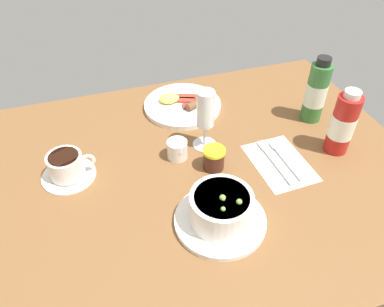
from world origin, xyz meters
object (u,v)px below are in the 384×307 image
(sauce_bottle_green, at_px, (316,92))
(breakfast_plate, at_px, (182,104))
(sauce_bottle_red, at_px, (343,124))
(coffee_cup, at_px, (67,167))
(creamer_jug, at_px, (177,149))
(jam_jar, at_px, (213,157))
(porridge_bowl, at_px, (222,210))
(wine_glass, at_px, (205,112))
(cutlery_setting, at_px, (279,161))

(sauce_bottle_green, relative_size, breakfast_plate, 0.83)
(breakfast_plate, bearing_deg, sauce_bottle_red, -43.23)
(coffee_cup, height_order, creamer_jug, coffee_cup)
(breakfast_plate, bearing_deg, creamer_jug, -109.76)
(jam_jar, bearing_deg, sauce_bottle_green, 17.12)
(porridge_bowl, bearing_deg, wine_glass, 78.77)
(cutlery_setting, relative_size, sauce_bottle_green, 0.99)
(coffee_cup, bearing_deg, sauce_bottle_green, 2.61)
(sauce_bottle_green, xyz_separation_m, sauce_bottle_red, (-0.01, -0.14, -0.01))
(porridge_bowl, xyz_separation_m, sauce_bottle_red, (0.36, 0.13, 0.04))
(jam_jar, height_order, sauce_bottle_red, sauce_bottle_red)
(creamer_jug, bearing_deg, sauce_bottle_red, -13.49)
(porridge_bowl, bearing_deg, creamer_jug, 97.81)
(cutlery_setting, xyz_separation_m, coffee_cup, (-0.50, 0.11, 0.03))
(coffee_cup, xyz_separation_m, creamer_jug, (0.27, -0.01, -0.01))
(cutlery_setting, bearing_deg, porridge_bowl, -147.65)
(porridge_bowl, relative_size, creamer_jug, 3.21)
(porridge_bowl, distance_m, jam_jar, 0.17)
(coffee_cup, relative_size, wine_glass, 0.82)
(porridge_bowl, height_order, creamer_jug, porridge_bowl)
(coffee_cup, height_order, sauce_bottle_red, sauce_bottle_red)
(cutlery_setting, relative_size, wine_glass, 1.15)
(cutlery_setting, relative_size, coffee_cup, 1.40)
(jam_jar, bearing_deg, cutlery_setting, -12.76)
(creamer_jug, xyz_separation_m, breakfast_plate, (0.07, 0.21, -0.02))
(sauce_bottle_green, distance_m, breakfast_plate, 0.38)
(porridge_bowl, relative_size, breakfast_plate, 0.86)
(wine_glass, distance_m, jam_jar, 0.11)
(wine_glass, height_order, jam_jar, wine_glass)
(sauce_bottle_red, bearing_deg, sauce_bottle_green, 85.90)
(creamer_jug, height_order, sauce_bottle_red, sauce_bottle_red)
(sauce_bottle_green, relative_size, sauce_bottle_red, 1.08)
(breakfast_plate, bearing_deg, jam_jar, -90.27)
(jam_jar, xyz_separation_m, sauce_bottle_green, (0.33, 0.10, 0.06))
(creamer_jug, height_order, breakfast_plate, creamer_jug)
(porridge_bowl, relative_size, jam_jar, 3.43)
(creamer_jug, distance_m, breakfast_plate, 0.22)
(porridge_bowl, distance_m, creamer_jug, 0.23)
(coffee_cup, distance_m, creamer_jug, 0.27)
(porridge_bowl, xyz_separation_m, cutlery_setting, (0.21, 0.13, -0.04))
(breakfast_plate, bearing_deg, sauce_bottle_green, -26.24)
(wine_glass, relative_size, jam_jar, 2.86)
(porridge_bowl, xyz_separation_m, creamer_jug, (-0.03, 0.23, -0.01))
(wine_glass, relative_size, breakfast_plate, 0.72)
(coffee_cup, bearing_deg, wine_glass, 1.84)
(porridge_bowl, xyz_separation_m, jam_jar, (0.04, 0.17, -0.01))
(wine_glass, distance_m, breakfast_plate, 0.21)
(creamer_jug, distance_m, jam_jar, 0.09)
(sauce_bottle_green, xyz_separation_m, breakfast_plate, (-0.33, 0.16, -0.08))
(wine_glass, relative_size, sauce_bottle_green, 0.86)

